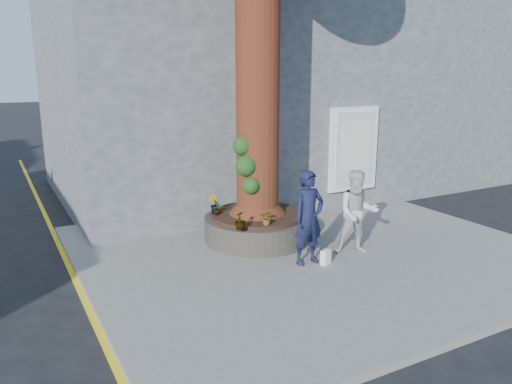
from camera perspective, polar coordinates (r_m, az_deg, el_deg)
name	(u,v)px	position (r m, az deg, el deg)	size (l,w,h in m)	color
ground	(272,285)	(9.02, 1.84, -10.59)	(120.00, 120.00, 0.00)	black
pavement	(310,250)	(10.53, 6.19, -6.66)	(9.00, 8.00, 0.12)	slate
yellow_line	(84,299)	(8.97, -19.09, -11.52)	(0.10, 30.00, 0.01)	yellow
stone_shop	(226,89)	(15.77, -3.50, 11.68)	(10.30, 8.30, 6.30)	#55585A
neighbour_shop	(414,90)	(20.49, 17.63, 11.10)	(6.00, 8.00, 6.00)	#55585A
planter	(258,226)	(10.87, 0.19, -3.95)	(2.30, 2.30, 0.60)	black
man	(309,218)	(9.43, 6.04, -2.92)	(0.66, 0.43, 1.81)	black
woman	(357,212)	(10.12, 11.52, -2.29)	(0.83, 0.64, 1.70)	beige
shopping_bag	(326,257)	(9.64, 7.97, -7.40)	(0.20, 0.12, 0.28)	white
plant_a	(217,207)	(10.60, -4.52, -1.77)	(0.18, 0.12, 0.34)	gray
plant_b	(214,204)	(10.71, -4.84, -1.42)	(0.22, 0.22, 0.40)	gray
plant_c	(240,220)	(9.63, -1.83, -3.24)	(0.21, 0.21, 0.37)	gray
plant_d	(267,218)	(9.91, 1.28, -2.93)	(0.28, 0.24, 0.31)	gray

